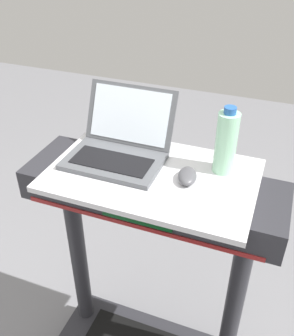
% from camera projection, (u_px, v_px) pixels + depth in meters
% --- Properties ---
extents(desk_board, '(0.69, 0.44, 0.02)m').
position_uv_depth(desk_board, '(152.00, 175.00, 1.28)').
color(desk_board, silver).
rests_on(desk_board, treadmill_base).
extents(laptop, '(0.33, 0.31, 0.22)m').
position_uv_depth(laptop, '(119.00, 145.00, 1.34)').
color(laptop, '#515459').
rests_on(laptop, desk_board).
extents(computer_mouse, '(0.08, 0.11, 0.03)m').
position_uv_depth(computer_mouse, '(187.00, 176.00, 1.23)').
color(computer_mouse, '#4C4C51').
rests_on(computer_mouse, desk_board).
extents(water_bottle, '(0.07, 0.07, 0.23)m').
position_uv_depth(water_bottle, '(226.00, 142.00, 1.23)').
color(water_bottle, '#9EDBB2').
rests_on(water_bottle, desk_board).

